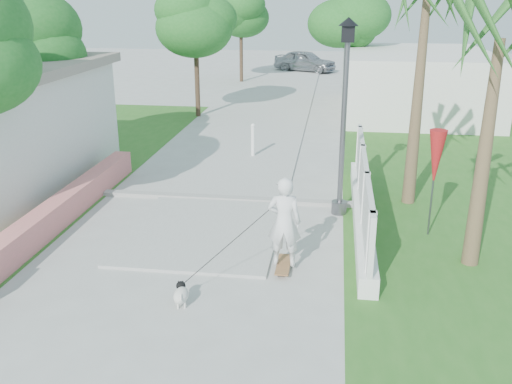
% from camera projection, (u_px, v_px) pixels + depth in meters
% --- Properties ---
extents(ground, '(90.00, 90.00, 0.00)m').
position_uv_depth(ground, '(146.00, 334.00, 8.68)').
color(ground, '#B7B7B2').
rests_on(ground, ground).
extents(path_strip, '(3.20, 36.00, 0.06)m').
position_uv_depth(path_strip, '(279.00, 100.00, 27.36)').
color(path_strip, '#B7B7B2').
rests_on(path_strip, ground).
extents(curb, '(6.50, 0.25, 0.10)m').
position_uv_depth(curb, '(222.00, 198.00, 14.27)').
color(curb, '#999993').
rests_on(curb, ground).
extents(grass_left, '(8.00, 20.00, 0.01)m').
position_uv_depth(grass_left, '(6.00, 166.00, 17.07)').
color(grass_left, '#2C6620').
rests_on(grass_left, ground).
extents(grass_right, '(8.00, 20.00, 0.01)m').
position_uv_depth(grass_right, '(493.00, 187.00, 15.24)').
color(grass_right, '#2C6620').
rests_on(grass_right, ground).
extents(pink_wall, '(0.45, 8.20, 0.80)m').
position_uv_depth(pink_wall, '(50.00, 218.00, 12.33)').
color(pink_wall, '#E37479').
rests_on(pink_wall, ground).
extents(lattice_fence, '(0.35, 7.00, 1.50)m').
position_uv_depth(lattice_fence, '(362.00, 200.00, 12.73)').
color(lattice_fence, white).
rests_on(lattice_fence, ground).
extents(building_right, '(6.00, 8.00, 2.60)m').
position_uv_depth(building_right, '(414.00, 82.00, 24.29)').
color(building_right, silver).
rests_on(building_right, ground).
extents(street_lamp, '(0.44, 0.44, 4.44)m').
position_uv_depth(street_lamp, '(344.00, 112.00, 12.64)').
color(street_lamp, '#59595E').
rests_on(street_lamp, ground).
extents(bollard, '(0.14, 0.14, 1.09)m').
position_uv_depth(bollard, '(253.00, 139.00, 17.81)').
color(bollard, white).
rests_on(bollard, ground).
extents(patio_umbrella, '(0.36, 0.36, 2.30)m').
position_uv_depth(patio_umbrella, '(436.00, 159.00, 11.70)').
color(patio_umbrella, '#59595E').
rests_on(patio_umbrella, ground).
extents(tree_left_mid, '(3.20, 3.20, 4.85)m').
position_uv_depth(tree_left_mid, '(47.00, 46.00, 16.17)').
color(tree_left_mid, '#4C3826').
rests_on(tree_left_mid, ground).
extents(tree_path_left, '(3.40, 3.40, 5.23)m').
position_uv_depth(tree_path_left, '(195.00, 22.00, 22.74)').
color(tree_path_left, '#4C3826').
rests_on(tree_path_left, ground).
extents(tree_path_right, '(3.00, 3.00, 4.79)m').
position_uv_depth(tree_path_right, '(350.00, 26.00, 25.78)').
color(tree_path_right, '#4C3826').
rests_on(tree_path_right, ground).
extents(tree_path_far, '(3.20, 3.20, 5.17)m').
position_uv_depth(tree_path_far, '(241.00, 13.00, 32.06)').
color(tree_path_far, '#4C3826').
rests_on(tree_path_far, ground).
extents(palm_far, '(1.80, 1.80, 5.30)m').
position_uv_depth(palm_far, '(426.00, 13.00, 12.67)').
color(palm_far, brown).
rests_on(palm_far, ground).
extents(palm_near, '(1.80, 1.80, 4.70)m').
position_uv_depth(palm_near, '(498.00, 53.00, 9.66)').
color(palm_near, brown).
rests_on(palm_near, ground).
extents(skateboarder, '(1.87, 1.81, 1.81)m').
position_uv_depth(skateboarder, '(241.00, 241.00, 10.09)').
color(skateboarder, '#99673D').
rests_on(skateboarder, ground).
extents(dog, '(0.34, 0.53, 0.37)m').
position_uv_depth(dog, '(181.00, 294.00, 9.45)').
color(dog, silver).
rests_on(dog, ground).
extents(parked_car, '(4.36, 3.04, 1.38)m').
position_uv_depth(parked_car, '(305.00, 61.00, 37.22)').
color(parked_car, '#A4A6AC').
rests_on(parked_car, ground).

